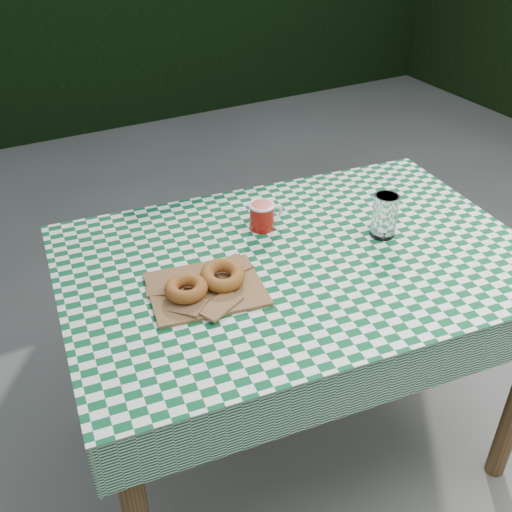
{
  "coord_description": "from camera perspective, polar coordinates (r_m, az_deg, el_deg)",
  "views": [
    {
      "loc": [
        -0.92,
        -1.3,
        1.66
      ],
      "look_at": [
        -0.3,
        -0.15,
        0.79
      ],
      "focal_mm": 41.9,
      "sensor_mm": 36.0,
      "label": 1
    }
  ],
  "objects": [
    {
      "name": "paper_bag",
      "position": [
        1.5,
        -4.8,
        -3.06
      ],
      "size": [
        0.31,
        0.27,
        0.01
      ],
      "primitive_type": "cube",
      "rotation": [
        0.0,
        0.0,
        -0.17
      ],
      "color": "olive",
      "rests_on": "tablecloth"
    },
    {
      "name": "coffee_mug",
      "position": [
        1.73,
        0.56,
        3.81
      ],
      "size": [
        0.14,
        0.14,
        0.08
      ],
      "primitive_type": null,
      "rotation": [
        0.0,
        0.0,
        0.01
      ],
      "color": "#9C120A",
      "rests_on": "tablecloth"
    },
    {
      "name": "tablecloth",
      "position": [
        1.63,
        4.12,
        -0.14
      ],
      "size": [
        1.35,
        0.98,
        0.01
      ],
      "primitive_type": "cube",
      "rotation": [
        0.0,
        0.0,
        -0.11
      ],
      "color": "#0C4F28",
      "rests_on": "table"
    },
    {
      "name": "bagel_back",
      "position": [
        1.49,
        -3.21,
        -1.86
      ],
      "size": [
        0.13,
        0.13,
        0.04
      ],
      "primitive_type": "torus",
      "rotation": [
        0.0,
        0.0,
        -0.15
      ],
      "color": "#A55E22",
      "rests_on": "paper_bag"
    },
    {
      "name": "ground",
      "position": [
        2.3,
        5.05,
        -12.52
      ],
      "size": [
        60.0,
        60.0,
        0.0
      ],
      "primitive_type": "plane",
      "color": "#575752",
      "rests_on": "ground"
    },
    {
      "name": "drinking_glass",
      "position": [
        1.72,
        12.17,
        3.78
      ],
      "size": [
        0.07,
        0.07,
        0.13
      ],
      "primitive_type": "cylinder",
      "rotation": [
        0.0,
        0.0,
        -0.04
      ],
      "color": "white",
      "rests_on": "tablecloth"
    },
    {
      "name": "bagel_front",
      "position": [
        1.46,
        -6.68,
        -3.09
      ],
      "size": [
        0.13,
        0.13,
        0.03
      ],
      "primitive_type": "torus",
      "rotation": [
        0.0,
        0.0,
        -0.28
      ],
      "color": "#98471F",
      "rests_on": "paper_bag"
    },
    {
      "name": "table",
      "position": [
        1.86,
        3.64,
        -9.82
      ],
      "size": [
        1.33,
        0.96,
        0.75
      ],
      "primitive_type": "cube",
      "rotation": [
        0.0,
        0.0,
        -0.11
      ],
      "color": "brown",
      "rests_on": "ground"
    }
  ]
}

